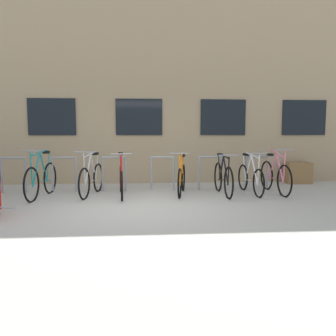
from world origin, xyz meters
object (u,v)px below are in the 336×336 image
bicycle_red (121,180)px  bicycle_pink (275,176)px  bicycle_black (223,178)px  planter_box (298,173)px  bicycle_teal (41,179)px  bicycle_silver (92,178)px  bicycle_orange (182,178)px  bicycle_white (250,178)px

bicycle_red → bicycle_pink: 3.68m
bicycle_black → planter_box: (2.55, 1.57, -0.09)m
bicycle_pink → bicycle_teal: bearing=-178.3°
bicycle_black → bicycle_pink: size_ratio=0.98×
bicycle_black → bicycle_red: 2.37m
bicycle_red → bicycle_teal: size_ratio=0.98×
bicycle_silver → bicycle_orange: bearing=-0.7°
bicycle_black → bicycle_white: 0.70m
bicycle_black → bicycle_silver: (-3.06, 0.16, -0.00)m
bicycle_red → bicycle_pink: size_ratio=0.99×
bicycle_black → bicycle_teal: 4.14m
bicycle_white → planter_box: size_ratio=2.44×
bicycle_black → bicycle_pink: bicycle_pink is taller
bicycle_teal → planter_box: (6.69, 1.60, -0.11)m
bicycle_red → bicycle_silver: bearing=169.1°
bicycle_silver → bicycle_white: bearing=-0.5°
planter_box → bicycle_pink: bearing=-130.9°
bicycle_red → planter_box: bearing=17.5°
bicycle_red → bicycle_white: 3.07m
bicycle_black → bicycle_pink: 1.31m
bicycle_white → planter_box: 2.36m
bicycle_orange → bicycle_pink: bicycle_pink is taller
bicycle_pink → planter_box: (1.24, 1.44, -0.10)m
bicycle_red → bicycle_white: bearing=1.9°
bicycle_pink → bicycle_red: bearing=-178.3°
bicycle_teal → bicycle_silver: bicycle_teal is taller
bicycle_white → planter_box: (1.86, 1.45, -0.07)m
bicycle_black → bicycle_red: bicycle_red is taller
bicycle_black → bicycle_teal: size_ratio=0.97×
bicycle_white → bicycle_orange: bicycle_orange is taller
bicycle_pink → bicycle_black: bearing=-174.1°
planter_box → bicycle_teal: bearing=-166.5°
bicycle_teal → bicycle_orange: 3.19m
bicycle_silver → bicycle_pink: (4.36, -0.02, 0.01)m
bicycle_silver → planter_box: size_ratio=2.44×
bicycle_black → bicycle_red: bearing=179.4°
bicycle_black → bicycle_orange: 0.97m
bicycle_silver → bicycle_pink: bicycle_pink is taller
bicycle_black → bicycle_white: (0.69, 0.12, -0.02)m
planter_box → bicycle_red: bearing=-162.5°
bicycle_red → planter_box: bicycle_red is taller
bicycle_white → bicycle_pink: 0.61m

